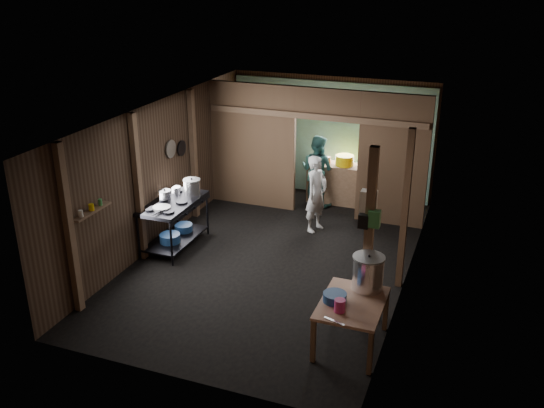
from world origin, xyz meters
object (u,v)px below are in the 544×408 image
at_px(gas_range, 174,224).
at_px(pink_bucket, 340,306).
at_px(stock_pot, 368,273).
at_px(prep_table, 351,324).
at_px(stove_pot_large, 192,188).
at_px(yellow_tub, 345,160).
at_px(cook, 316,194).

xyz_separation_m(gas_range, pink_bucket, (3.61, -2.13, 0.32)).
bearing_deg(stock_pot, gas_range, 159.40).
distance_m(prep_table, stove_pot_large, 4.26).
relative_size(stock_pot, yellow_tub, 1.32).
relative_size(prep_table, cook, 0.76).
xyz_separation_m(stove_pot_large, yellow_tub, (2.16, 2.74, -0.06)).
height_order(gas_range, yellow_tub, yellow_tub).
bearing_deg(cook, yellow_tub, 11.85).
distance_m(gas_range, cook, 2.73).
height_order(pink_bucket, yellow_tub, yellow_tub).
distance_m(stock_pot, pink_bucket, 0.74).
bearing_deg(stove_pot_large, prep_table, -32.63).
bearing_deg(stove_pot_large, pink_bucket, -36.55).
relative_size(pink_bucket, cook, 0.12).
bearing_deg(cook, pink_bucket, -141.75).
xyz_separation_m(stove_pot_large, stock_pot, (3.65, -1.85, -0.12)).
bearing_deg(prep_table, gas_range, 153.52).
bearing_deg(prep_table, pink_bucket, -109.78).
height_order(prep_table, cook, cook).
bearing_deg(yellow_tub, cook, -95.51).
height_order(gas_range, prep_table, gas_range).
distance_m(gas_range, pink_bucket, 4.20).
bearing_deg(gas_range, pink_bucket, -30.56).
relative_size(gas_range, cook, 1.00).
relative_size(stock_pot, cook, 0.34).
bearing_deg(pink_bucket, prep_table, 70.22).
bearing_deg(pink_bucket, gas_range, 149.44).
bearing_deg(prep_table, cook, 113.86).
relative_size(gas_range, stove_pot_large, 4.66).
xyz_separation_m(pink_bucket, yellow_tub, (-1.27, 5.29, 0.20)).
bearing_deg(cook, stove_pot_large, 137.78).
bearing_deg(gas_range, cook, 36.24).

